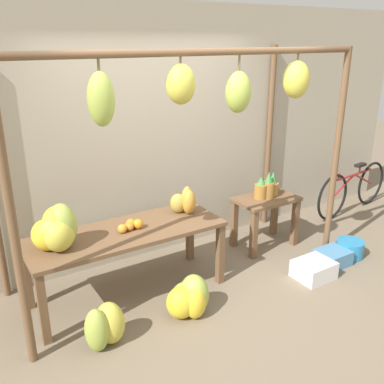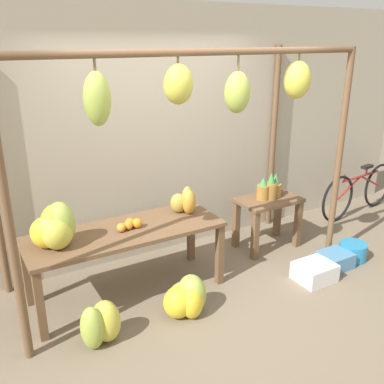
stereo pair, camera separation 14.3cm
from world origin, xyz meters
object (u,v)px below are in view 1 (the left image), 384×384
Objects in this scene: banana_pile_ground_left at (105,326)px; banana_pile_ground_right at (189,298)px; banana_pile_on_table at (56,231)px; parked_bicycle at (353,189)px; fruit_crate_purple at (332,257)px; fruit_crate_white at (314,270)px; papaya_pile at (185,202)px; pineapple_cluster at (268,187)px; orange_pile at (131,225)px; blue_bucket at (350,249)px.

banana_pile_ground_right is at bearing 0.00° from banana_pile_ground_left.
parked_bicycle is at bearing 3.85° from banana_pile_on_table.
fruit_crate_purple is (2.68, -0.08, -0.11)m from banana_pile_ground_left.
fruit_crate_white reaches higher than fruit_crate_purple.
banana_pile_on_table is 1.34m from banana_pile_ground_right.
papaya_pile is (1.35, 0.10, -0.04)m from banana_pile_on_table.
pineapple_cluster is (2.55, 0.16, -0.12)m from banana_pile_on_table.
fruit_crate_white is (-0.09, -0.90, -0.66)m from pineapple_cluster.
papaya_pile is at bearing -176.26° from parked_bicycle.
banana_pile_ground_left is at bearing -73.87° from banana_pile_on_table.
orange_pile reaches higher than fruit_crate_white.
blue_bucket reaches higher than fruit_crate_purple.
banana_pile_on_table is at bearing -178.34° from orange_pile.
orange_pile is at bearing 162.69° from fruit_crate_purple.
fruit_crate_white is at bearing -171.31° from blue_bucket.
papaya_pile is (-1.82, 0.72, 0.73)m from blue_bucket.
blue_bucket is 2.09m from papaya_pile.
banana_pile_ground_left is 0.96× the size of banana_pile_ground_right.
pineapple_cluster is 0.86× the size of fruit_crate_white.
orange_pile is 3.68m from parked_bicycle.
pineapple_cluster reaches higher than fruit_crate_purple.
banana_pile_ground_left is at bearing -180.00° from banana_pile_ground_right.
orange_pile is 2.64m from blue_bucket.
fruit_crate_white is at bearing -96.01° from pineapple_cluster.
banana_pile_on_table is at bearing 149.66° from banana_pile_ground_right.
banana_pile_ground_left is (-2.38, -0.73, -0.56)m from pineapple_cluster.
banana_pile_ground_left is at bearing -168.27° from parked_bicycle.
fruit_crate_purple is (-0.32, -0.02, -0.01)m from blue_bucket.
fruit_crate_white is at bearing -151.38° from parked_bicycle.
papaya_pile is at bearing 29.54° from banana_pile_ground_left.
pineapple_cluster is 0.96× the size of fruit_crate_purple.
fruit_crate_white is at bearing -23.33° from orange_pile.
fruit_crate_white is 0.24× the size of parked_bicycle.
banana_pile_ground_left is (-0.53, -0.59, -0.55)m from orange_pile.
papaya_pile reaches higher than orange_pile.
papaya_pile is (-1.20, -0.06, 0.08)m from pineapple_cluster.
banana_pile_ground_left is 1.44× the size of papaya_pile.
pineapple_cluster is at bearing 17.11° from banana_pile_ground_left.
pineapple_cluster is 1.84m from parked_bicycle.
banana_pile_ground_right is at bearing -30.34° from banana_pile_on_table.
parked_bicycle is at bearing 11.73° from banana_pile_ground_left.
parked_bicycle is (1.17, 0.92, 0.25)m from blue_bucket.
parked_bicycle is 3.03m from papaya_pile.
banana_pile_on_table reaches higher than blue_bucket.
pineapple_cluster is 1.08× the size of blue_bucket.
fruit_crate_white is 0.73m from blue_bucket.
banana_pile_ground_left is at bearing -150.46° from papaya_pile.
banana_pile_on_table is 2.56m from pineapple_cluster.
blue_bucket is at bearing 8.69° from fruit_crate_white.
banana_pile_on_table is at bearing 168.82° from blue_bucket.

